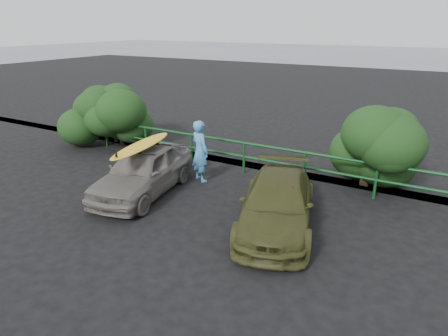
# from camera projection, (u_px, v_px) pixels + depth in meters

# --- Properties ---
(ground) EXTENTS (80.00, 80.00, 0.00)m
(ground) POSITION_uv_depth(u_px,v_px,m) (106.00, 232.00, 9.20)
(ground) COLOR black
(ocean) EXTENTS (200.00, 200.00, 0.00)m
(ocean) POSITION_uv_depth(u_px,v_px,m) (409.00, 56.00, 58.13)
(ocean) COLOR slate
(ocean) RESTS_ON ground
(guardrail) EXTENTS (14.00, 0.08, 1.04)m
(guardrail) POSITION_uv_depth(u_px,v_px,m) (217.00, 153.00, 13.10)
(guardrail) COLOR #14461F
(guardrail) RESTS_ON ground
(shrub_left) EXTENTS (3.20, 2.40, 2.10)m
(shrub_left) POSITION_uv_depth(u_px,v_px,m) (116.00, 118.00, 15.48)
(shrub_left) COLOR #1B3D16
(shrub_left) RESTS_ON ground
(shrub_right) EXTENTS (3.20, 2.40, 2.59)m
(shrub_right) POSITION_uv_depth(u_px,v_px,m) (383.00, 149.00, 10.91)
(shrub_right) COLOR #1B3D16
(shrub_right) RESTS_ON ground
(sedan) EXTENTS (2.19, 4.08, 1.32)m
(sedan) POSITION_uv_depth(u_px,v_px,m) (143.00, 171.00, 11.10)
(sedan) COLOR #67615C
(sedan) RESTS_ON ground
(olive_vehicle) EXTENTS (2.78, 4.34, 1.17)m
(olive_vehicle) POSITION_uv_depth(u_px,v_px,m) (277.00, 204.00, 9.27)
(olive_vehicle) COLOR #3D3E1B
(olive_vehicle) RESTS_ON ground
(man) EXTENTS (0.81, 0.69, 1.87)m
(man) POSITION_uv_depth(u_px,v_px,m) (200.00, 151.00, 11.90)
(man) COLOR #438ECB
(man) RESTS_ON ground
(roof_rack) EXTENTS (1.49, 1.16, 0.04)m
(roof_rack) POSITION_uv_depth(u_px,v_px,m) (142.00, 147.00, 10.87)
(roof_rack) COLOR black
(roof_rack) RESTS_ON sedan
(surfboard) EXTENTS (1.05, 2.86, 0.08)m
(surfboard) POSITION_uv_depth(u_px,v_px,m) (141.00, 145.00, 10.84)
(surfboard) COLOR gold
(surfboard) RESTS_ON roof_rack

